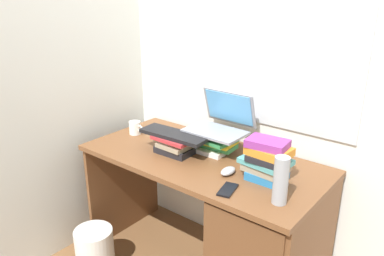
{
  "coord_description": "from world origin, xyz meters",
  "views": [
    {
      "loc": [
        1.22,
        -1.61,
        1.69
      ],
      "look_at": [
        -0.04,
        -0.04,
        0.95
      ],
      "focal_mm": 36.21,
      "sensor_mm": 36.0,
      "label": 1
    }
  ],
  "objects_px": {
    "book_stack_side": "(267,160)",
    "mug": "(135,128)",
    "computer_mouse": "(228,171)",
    "keyboard": "(174,135)",
    "cell_phone": "(228,190)",
    "book_stack_keyboard_riser": "(175,144)",
    "book_stack_tall": "(215,142)",
    "desk": "(251,234)",
    "water_bottle": "(281,180)",
    "laptop": "(221,121)",
    "wastebasket": "(95,250)"
  },
  "relations": [
    {
      "from": "keyboard",
      "to": "wastebasket",
      "type": "xyz_separation_m",
      "value": [
        -0.34,
        -0.38,
        -0.74
      ]
    },
    {
      "from": "book_stack_keyboard_riser",
      "to": "wastebasket",
      "type": "bearing_deg",
      "value": -132.16
    },
    {
      "from": "computer_mouse",
      "to": "cell_phone",
      "type": "relative_size",
      "value": 0.76
    },
    {
      "from": "desk",
      "to": "book_stack_tall",
      "type": "distance_m",
      "value": 0.56
    },
    {
      "from": "book_stack_side",
      "to": "mug",
      "type": "distance_m",
      "value": 0.99
    },
    {
      "from": "book_stack_keyboard_riser",
      "to": "laptop",
      "type": "xyz_separation_m",
      "value": [
        0.17,
        0.22,
        0.12
      ]
    },
    {
      "from": "desk",
      "to": "cell_phone",
      "type": "relative_size",
      "value": 10.36
    },
    {
      "from": "laptop",
      "to": "computer_mouse",
      "type": "bearing_deg",
      "value": -48.35
    },
    {
      "from": "book_stack_side",
      "to": "wastebasket",
      "type": "bearing_deg",
      "value": -155.14
    },
    {
      "from": "book_stack_tall",
      "to": "mug",
      "type": "xyz_separation_m",
      "value": [
        -0.58,
        -0.1,
        -0.02
      ]
    },
    {
      "from": "mug",
      "to": "water_bottle",
      "type": "bearing_deg",
      "value": -9.5
    },
    {
      "from": "book_stack_keyboard_riser",
      "to": "book_stack_side",
      "type": "xyz_separation_m",
      "value": [
        0.58,
        0.05,
        0.05
      ]
    },
    {
      "from": "desk",
      "to": "wastebasket",
      "type": "relative_size",
      "value": 5.02
    },
    {
      "from": "desk",
      "to": "computer_mouse",
      "type": "bearing_deg",
      "value": -154.81
    },
    {
      "from": "computer_mouse",
      "to": "book_stack_keyboard_riser",
      "type": "bearing_deg",
      "value": 175.2
    },
    {
      "from": "book_stack_side",
      "to": "cell_phone",
      "type": "distance_m",
      "value": 0.26
    },
    {
      "from": "mug",
      "to": "cell_phone",
      "type": "relative_size",
      "value": 0.82
    },
    {
      "from": "book_stack_side",
      "to": "mug",
      "type": "xyz_separation_m",
      "value": [
        -0.98,
        0.02,
        -0.06
      ]
    },
    {
      "from": "desk",
      "to": "keyboard",
      "type": "bearing_deg",
      "value": -177.24
    },
    {
      "from": "book_stack_tall",
      "to": "keyboard",
      "type": "xyz_separation_m",
      "value": [
        -0.18,
        -0.16,
        0.05
      ]
    },
    {
      "from": "laptop",
      "to": "water_bottle",
      "type": "height_order",
      "value": "laptop"
    },
    {
      "from": "water_bottle",
      "to": "cell_phone",
      "type": "distance_m",
      "value": 0.27
    },
    {
      "from": "book_stack_tall",
      "to": "book_stack_side",
      "type": "height_order",
      "value": "book_stack_side"
    },
    {
      "from": "book_stack_keyboard_riser",
      "to": "wastebasket",
      "type": "distance_m",
      "value": 0.85
    },
    {
      "from": "keyboard",
      "to": "book_stack_tall",
      "type": "bearing_deg",
      "value": 39.42
    },
    {
      "from": "book_stack_side",
      "to": "keyboard",
      "type": "distance_m",
      "value": 0.58
    },
    {
      "from": "keyboard",
      "to": "mug",
      "type": "relative_size",
      "value": 3.78
    },
    {
      "from": "computer_mouse",
      "to": "keyboard",
      "type": "bearing_deg",
      "value": 175.25
    },
    {
      "from": "desk",
      "to": "book_stack_side",
      "type": "relative_size",
      "value": 5.65
    },
    {
      "from": "desk",
      "to": "water_bottle",
      "type": "bearing_deg",
      "value": -35.06
    },
    {
      "from": "laptop",
      "to": "computer_mouse",
      "type": "height_order",
      "value": "laptop"
    },
    {
      "from": "laptop",
      "to": "book_stack_side",
      "type": "bearing_deg",
      "value": -23.24
    },
    {
      "from": "wastebasket",
      "to": "desk",
      "type": "bearing_deg",
      "value": 25.15
    },
    {
      "from": "computer_mouse",
      "to": "cell_phone",
      "type": "bearing_deg",
      "value": -56.59
    },
    {
      "from": "book_stack_side",
      "to": "laptop",
      "type": "xyz_separation_m",
      "value": [
        -0.4,
        0.17,
        0.07
      ]
    },
    {
      "from": "desk",
      "to": "wastebasket",
      "type": "xyz_separation_m",
      "value": [
        -0.87,
        -0.41,
        -0.28
      ]
    },
    {
      "from": "desk",
      "to": "book_stack_keyboard_riser",
      "type": "xyz_separation_m",
      "value": [
        -0.52,
        -0.03,
        0.4
      ]
    },
    {
      "from": "mug",
      "to": "book_stack_tall",
      "type": "bearing_deg",
      "value": 9.35
    },
    {
      "from": "book_stack_keyboard_riser",
      "to": "cell_phone",
      "type": "height_order",
      "value": "book_stack_keyboard_riser"
    },
    {
      "from": "computer_mouse",
      "to": "cell_phone",
      "type": "xyz_separation_m",
      "value": [
        0.1,
        -0.14,
        -0.01
      ]
    },
    {
      "from": "desk",
      "to": "cell_phone",
      "type": "distance_m",
      "value": 0.41
    },
    {
      "from": "desk",
      "to": "mug",
      "type": "relative_size",
      "value": 12.68
    },
    {
      "from": "wastebasket",
      "to": "mug",
      "type": "bearing_deg",
      "value": 97.96
    },
    {
      "from": "desk",
      "to": "cell_phone",
      "type": "height_order",
      "value": "cell_phone"
    },
    {
      "from": "book_stack_side",
      "to": "desk",
      "type": "bearing_deg",
      "value": -159.98
    },
    {
      "from": "book_stack_tall",
      "to": "desk",
      "type": "bearing_deg",
      "value": -21.54
    },
    {
      "from": "keyboard",
      "to": "mug",
      "type": "xyz_separation_m",
      "value": [
        -0.4,
        0.07,
        -0.07
      ]
    },
    {
      "from": "desk",
      "to": "keyboard",
      "type": "distance_m",
      "value": 0.7
    },
    {
      "from": "laptop",
      "to": "computer_mouse",
      "type": "distance_m",
      "value": 0.37
    },
    {
      "from": "laptop",
      "to": "mug",
      "type": "relative_size",
      "value": 3.1
    }
  ]
}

